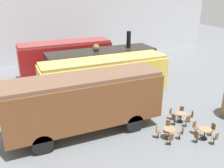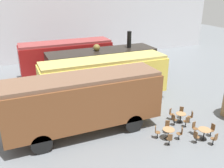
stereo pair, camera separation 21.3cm
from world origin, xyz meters
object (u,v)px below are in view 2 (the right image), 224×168
Objects in this scene: steam_locomotive at (102,65)px; cafe_table_near at (169,132)px; passenger_coach_vintage at (105,77)px; cafe_chair_0 at (180,133)px; streamlined_locomotive at (74,56)px; cafe_table_far at (204,132)px; visitor_person at (153,99)px; cafe_table_mid at (181,116)px; passenger_coach_wooden at (84,100)px.

steam_locomotive reaches higher than cafe_table_near.
cafe_chair_0 is at bearing -71.34° from passenger_coach_vintage.
streamlined_locomotive is at bearing 99.24° from cafe_table_near.
cafe_table_far is 5.19m from visitor_person.
cafe_table_far reaches higher than cafe_table_mid.
steam_locomotive is at bearing 61.07° from passenger_coach_wooden.
steam_locomotive is at bearing 72.94° from passenger_coach_vintage.
steam_locomotive is 11.59m from cafe_table_far.
passenger_coach_wooden is 7.11m from cafe_table_mid.
cafe_chair_0 is (2.37, -7.02, -1.74)m from passenger_coach_vintage.
cafe_table_far is at bearing -24.75° from cafe_table_near.
steam_locomotive is 8.36m from passenger_coach_wooden.
passenger_coach_wooden is (-2.33, -11.43, 0.16)m from streamlined_locomotive.
streamlined_locomotive is 14.62m from cafe_table_near.
visitor_person is (-0.65, 5.14, 0.26)m from cafe_table_far.
passenger_coach_vintage reaches higher than cafe_table_mid.
visitor_person is (0.75, 4.56, 0.31)m from cafe_chair_0.
streamlined_locomotive is at bearing 108.66° from cafe_table_mid.
passenger_coach_vintage is at bearing 116.39° from cafe_table_far.
streamlined_locomotive is 15.10m from cafe_chair_0.
passenger_coach_wooden is (-4.04, -7.32, 0.24)m from steam_locomotive.
passenger_coach_wooden reaches higher than visitor_person.
streamlined_locomotive is 15.17× the size of cafe_table_near.
streamlined_locomotive is 1.12× the size of steam_locomotive.
visitor_person is (3.74, -10.14, -1.40)m from streamlined_locomotive.
steam_locomotive is 12.88× the size of cafe_table_far.
visitor_person is (6.07, 1.29, -1.56)m from passenger_coach_wooden.
cafe_table_far is (6.72, -3.85, -1.82)m from passenger_coach_wooden.
cafe_table_far is (0.02, -2.36, 0.04)m from cafe_table_mid.
steam_locomotive reaches higher than visitor_person.
passenger_coach_wooden is (-2.95, -3.75, 0.14)m from passenger_coach_vintage.
passenger_coach_vintage is at bearing -85.41° from streamlined_locomotive.
cafe_table_far is at bearing -89.42° from cafe_table_mid.
cafe_table_mid is at bearing 34.76° from cafe_table_near.
passenger_coach_wooden reaches higher than streamlined_locomotive.
cafe_table_far is at bearing -63.61° from passenger_coach_vintage.
cafe_chair_0 is (-1.40, 0.58, -0.06)m from cafe_table_far.
steam_locomotive is 6.49m from visitor_person.
cafe_table_mid is at bearing -98.40° from cafe_chair_0.
passenger_coach_vintage is at bearing -42.03° from cafe_chair_0.
cafe_table_near is 1.06× the size of cafe_table_mid.
cafe_table_near is (1.71, -6.65, -1.71)m from passenger_coach_vintage.
visitor_person is at bearing -70.04° from cafe_chair_0.
cafe_table_far is (4.39, -15.28, -1.66)m from streamlined_locomotive.
steam_locomotive is 10.36m from cafe_table_near.
passenger_coach_vintage is 8.65m from cafe_table_far.
visitor_person is at bearing -38.27° from passenger_coach_vintage.
passenger_coach_vintage is 13.11× the size of cafe_table_far.
streamlined_locomotive is 1.15× the size of passenger_coach_wooden.
passenger_coach_vintage reaches higher than cafe_table_far.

